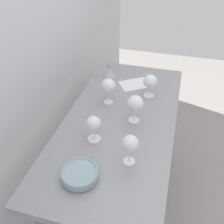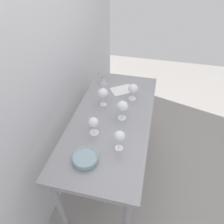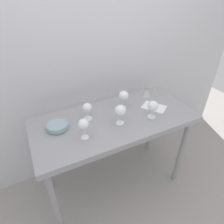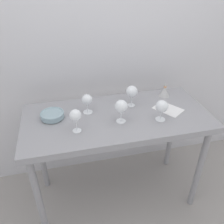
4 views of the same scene
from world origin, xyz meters
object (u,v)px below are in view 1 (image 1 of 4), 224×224
(wine_glass_near_center, at_px, (135,104))
(wine_glass_near_right, at_px, (150,82))
(tasting_bowl, at_px, (80,174))
(wine_glass_near_left, at_px, (130,144))
(tasting_sheet_upper, at_px, (135,84))
(decanter_funnel, at_px, (109,72))
(wine_glass_far_right, at_px, (108,86))
(wine_glass_far_left, at_px, (93,124))

(wine_glass_near_center, bearing_deg, wine_glass_near_right, -8.50)
(wine_glass_near_right, distance_m, tasting_bowl, 0.80)
(wine_glass_near_left, xyz_separation_m, tasting_sheet_upper, (0.73, 0.12, -0.12))
(decanter_funnel, bearing_deg, tasting_sheet_upper, -105.77)
(wine_glass_near_left, bearing_deg, decanter_funnel, 22.74)
(wine_glass_near_center, distance_m, tasting_sheet_upper, 0.43)
(wine_glass_near_center, bearing_deg, wine_glass_far_right, 54.92)
(wine_glass_near_right, height_order, tasting_sheet_upper, wine_glass_near_right)
(wine_glass_far_left, bearing_deg, wine_glass_far_right, 3.50)
(wine_glass_near_center, height_order, wine_glass_near_left, wine_glass_near_center)
(decanter_funnel, bearing_deg, tasting_bowl, -172.05)
(decanter_funnel, bearing_deg, wine_glass_near_left, -157.26)
(wine_glass_near_left, bearing_deg, wine_glass_near_right, -0.22)
(wine_glass_far_right, bearing_deg, tasting_sheet_upper, -24.69)
(tasting_sheet_upper, bearing_deg, tasting_bowl, 140.42)
(wine_glass_far_right, xyz_separation_m, tasting_bowl, (-0.62, -0.04, -0.09))
(wine_glass_far_right, distance_m, wine_glass_near_center, 0.24)
(wine_glass_near_center, xyz_separation_m, tasting_sheet_upper, (0.41, 0.08, -0.12))
(wine_glass_near_center, bearing_deg, tasting_sheet_upper, 10.72)
(wine_glass_far_left, bearing_deg, tasting_sheet_upper, -9.19)
(wine_glass_near_center, distance_m, wine_glass_far_left, 0.28)
(wine_glass_near_left, xyz_separation_m, tasting_bowl, (-0.16, 0.20, -0.09))
(tasting_sheet_upper, distance_m, decanter_funnel, 0.22)
(wine_glass_near_right, height_order, tasting_bowl, wine_glass_near_right)
(tasting_sheet_upper, bearing_deg, wine_glass_near_center, 156.36)
(wine_glass_far_left, bearing_deg, wine_glass_near_center, -39.46)
(wine_glass_far_right, xyz_separation_m, wine_glass_near_center, (-0.14, -0.20, -0.00))
(wine_glass_near_left, relative_size, decanter_funnel, 1.33)
(wine_glass_near_left, relative_size, wine_glass_far_left, 1.10)
(wine_glass_near_left, distance_m, tasting_sheet_upper, 0.75)
(wine_glass_near_right, distance_m, tasting_sheet_upper, 0.20)
(wine_glass_near_left, distance_m, tasting_bowl, 0.27)
(wine_glass_near_right, bearing_deg, wine_glass_far_left, 156.34)
(wine_glass_near_right, bearing_deg, wine_glass_near_center, 171.50)
(wine_glass_near_left, height_order, decanter_funnel, wine_glass_near_left)
(wine_glass_near_left, height_order, tasting_sheet_upper, wine_glass_near_left)
(wine_glass_far_right, xyz_separation_m, wine_glass_far_left, (-0.35, -0.02, -0.02))
(wine_glass_near_center, height_order, wine_glass_near_right, wine_glass_near_center)
(wine_glass_near_center, bearing_deg, wine_glass_near_left, -172.82)
(wine_glass_near_right, bearing_deg, decanter_funnel, 61.77)
(tasting_sheet_upper, bearing_deg, wine_glass_far_left, 136.44)
(wine_glass_far_right, height_order, wine_glass_far_left, wine_glass_far_right)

